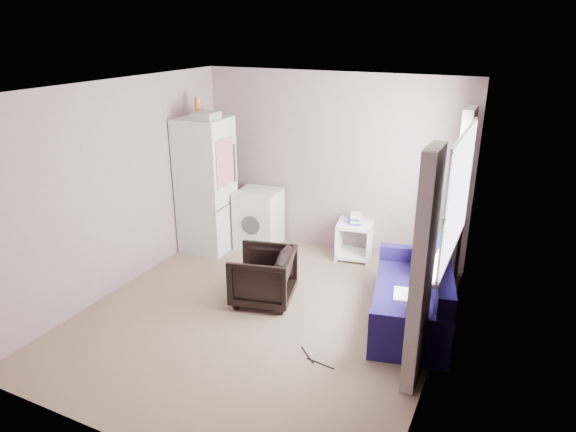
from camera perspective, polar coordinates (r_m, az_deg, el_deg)
name	(u,v)px	position (r m, az deg, el deg)	size (l,w,h in m)	color
room	(261,211)	(5.33, -3.04, 0.57)	(3.84, 4.24, 2.54)	#887059
armchair	(263,274)	(6.00, -2.82, -6.43)	(0.68, 0.64, 0.70)	black
fridge	(206,184)	(7.29, -9.08, 3.48)	(0.70, 0.69, 2.16)	silver
washing_machine	(259,217)	(7.46, -3.26, -0.15)	(0.65, 0.65, 0.84)	silver
side_table	(355,237)	(7.16, 7.43, -2.36)	(0.55, 0.55, 0.65)	white
sofa	(415,299)	(5.79, 13.94, -8.97)	(1.11, 1.83, 0.76)	#1B1256
window_dressing	(445,229)	(5.49, 17.04, -1.37)	(0.17, 2.62, 2.18)	white
floor_cables	(314,359)	(5.20, 2.89, -15.60)	(0.43, 0.22, 0.01)	black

